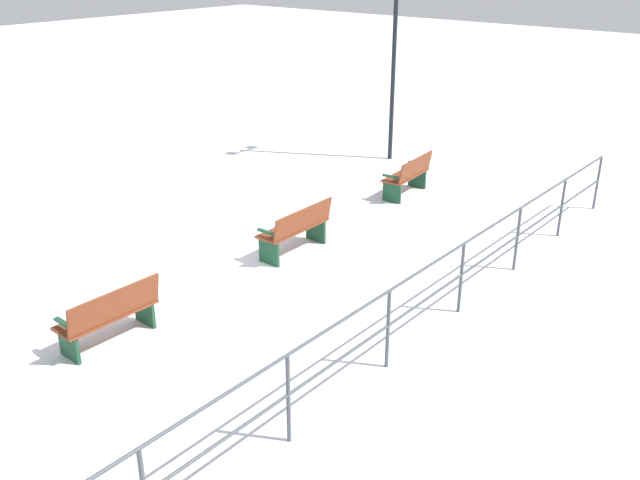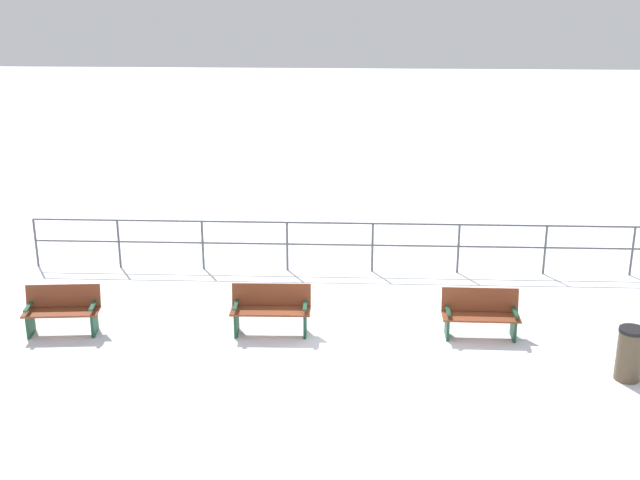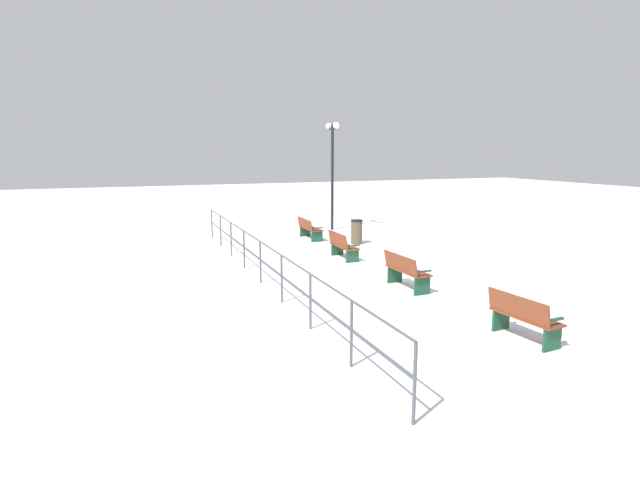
% 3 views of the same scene
% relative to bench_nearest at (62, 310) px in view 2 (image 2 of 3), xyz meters
% --- Properties ---
extents(ground_plane, '(80.00, 80.00, 0.00)m').
position_rel_bench_nearest_xyz_m(ground_plane, '(0.02, 5.89, -0.46)').
color(ground_plane, white).
rests_on(ground_plane, ground).
extents(bench_nearest, '(0.66, 1.43, 0.90)m').
position_rel_bench_nearest_xyz_m(bench_nearest, '(0.00, 0.00, 0.00)').
color(bench_nearest, brown).
rests_on(bench_nearest, ground).
extents(bench_second, '(0.57, 1.50, 0.92)m').
position_rel_bench_nearest_xyz_m(bench_second, '(-0.17, 3.92, 0.02)').
color(bench_second, brown).
rests_on(bench_second, ground).
extents(bench_third, '(0.56, 1.44, 0.89)m').
position_rel_bench_nearest_xyz_m(bench_third, '(-0.20, 7.85, -0.02)').
color(bench_third, brown).
rests_on(bench_third, ground).
extents(waterfront_railing, '(0.05, 15.42, 1.15)m').
position_rel_bench_nearest_xyz_m(waterfront_railing, '(-3.49, 5.89, 0.31)').
color(waterfront_railing, '#4C5156').
rests_on(waterfront_railing, ground).
extents(trash_bin, '(0.45, 0.45, 0.93)m').
position_rel_bench_nearest_xyz_m(trash_bin, '(1.40, 10.10, 0.00)').
color(trash_bin, brown).
rests_on(trash_bin, ground).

